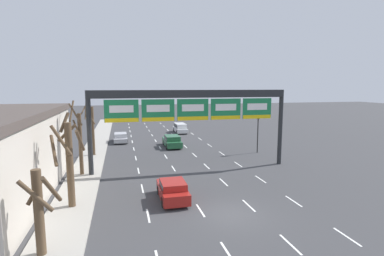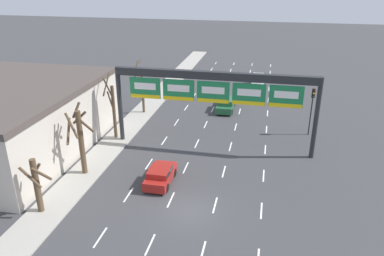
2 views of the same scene
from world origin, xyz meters
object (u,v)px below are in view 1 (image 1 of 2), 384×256
object	(u,v)px
tree_bare_third	(39,208)
tree_bare_furthest	(79,139)
sign_gantry	(192,105)
traffic_light_near_gantry	(258,123)
car_silver	(121,137)
car_red	(173,190)
tree_bare_second	(69,159)
suv_white	(180,128)
car_green	(172,141)
tree_bare_closest	(92,127)

from	to	relation	value
tree_bare_third	tree_bare_furthest	world-z (taller)	tree_bare_furthest
sign_gantry	traffic_light_near_gantry	xyz separation A→B (m)	(9.19, 5.31, -2.64)
tree_bare_third	tree_bare_furthest	distance (m)	12.91
sign_gantry	car_silver	world-z (taller)	sign_gantry
car_red	tree_bare_second	distance (m)	7.08
sign_gantry	suv_white	xyz separation A→B (m)	(3.25, 22.32, -5.25)
suv_white	car_green	distance (m)	11.80
sign_gantry	car_silver	size ratio (longest dim) A/B	4.14
tree_bare_furthest	suv_white	bearing A→B (deg)	59.09
car_red	traffic_light_near_gantry	bearing A→B (deg)	45.21
traffic_light_near_gantry	tree_bare_third	bearing A→B (deg)	-137.12
traffic_light_near_gantry	tree_bare_second	size ratio (longest dim) A/B	0.81
car_green	tree_bare_furthest	bearing A→B (deg)	-132.72
sign_gantry	suv_white	distance (m)	23.16
tree_bare_third	tree_bare_furthest	bearing A→B (deg)	89.38
tree_bare_closest	car_silver	bearing A→B (deg)	69.25
sign_gantry	tree_bare_furthest	distance (m)	10.34
tree_bare_closest	tree_bare_third	size ratio (longest dim) A/B	1.52
car_green	tree_bare_furthest	distance (m)	14.74
traffic_light_near_gantry	tree_bare_closest	bearing A→B (deg)	172.20
car_green	tree_bare_second	xyz separation A→B (m)	(-9.59, -17.95, 2.50)
tree_bare_second	tree_bare_third	distance (m)	5.69
car_red	tree_bare_second	size ratio (longest dim) A/B	0.65
car_silver	tree_bare_closest	xyz separation A→B (m)	(-3.02, -7.98, 2.60)
traffic_light_near_gantry	tree_bare_third	distance (m)	26.29
sign_gantry	tree_bare_closest	size ratio (longest dim) A/B	3.04
car_silver	tree_bare_third	bearing A→B (deg)	-97.06
suv_white	tree_bare_third	bearing A→B (deg)	-110.89
tree_bare_closest	tree_bare_furthest	xyz separation A→B (m)	(-0.36, -7.57, -0.04)
suv_white	car_green	world-z (taller)	suv_white
suv_white	traffic_light_near_gantry	size ratio (longest dim) A/B	0.94
car_red	car_silver	bearing A→B (deg)	98.66
tree_bare_closest	tree_bare_second	xyz separation A→B (m)	(-0.09, -14.84, -0.00)
tree_bare_closest	car_green	bearing A→B (deg)	18.13
suv_white	tree_bare_furthest	world-z (taller)	tree_bare_furthest
sign_gantry	car_green	world-z (taller)	sign_gantry
suv_white	tree_bare_second	size ratio (longest dim) A/B	0.77
car_green	tree_bare_closest	xyz separation A→B (m)	(-9.50, -3.11, 2.50)
car_silver	tree_bare_third	xyz separation A→B (m)	(-3.52, -28.43, 1.66)
car_red	tree_bare_furthest	size ratio (longest dim) A/B	0.61
tree_bare_closest	car_red	bearing A→B (deg)	-66.41
car_green	tree_bare_furthest	xyz separation A→B (m)	(-9.86, -10.68, 2.46)
tree_bare_second	car_silver	bearing A→B (deg)	82.22
car_silver	tree_bare_second	world-z (taller)	tree_bare_second
tree_bare_third	tree_bare_furthest	size ratio (longest dim) A/B	0.62
tree_bare_furthest	car_silver	bearing A→B (deg)	77.72
tree_bare_second	tree_bare_furthest	size ratio (longest dim) A/B	0.94
tree_bare_furthest	tree_bare_third	bearing A→B (deg)	-90.62
car_silver	tree_bare_closest	world-z (taller)	tree_bare_closest
car_red	traffic_light_near_gantry	distance (m)	17.60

